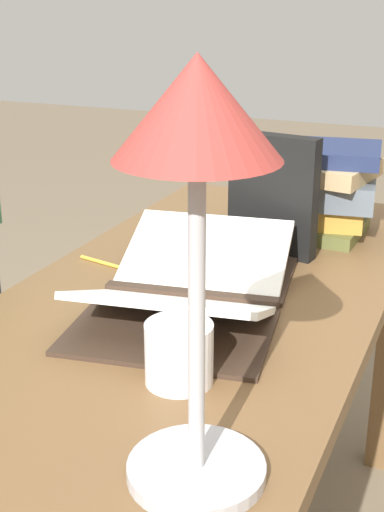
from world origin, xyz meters
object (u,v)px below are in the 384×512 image
object	(u,v)px
book_standing_upright	(273,195)
coffee_mug	(179,353)
open_book	(191,287)
book_stack_tall	(311,187)
reading_lamp	(197,168)
pencil	(113,265)

from	to	relation	value
book_standing_upright	coffee_mug	world-z (taller)	book_standing_upright
coffee_mug	open_book	bearing A→B (deg)	-159.82
book_stack_tall	coffee_mug	size ratio (longest dim) A/B	2.47
book_standing_upright	coffee_mug	size ratio (longest dim) A/B	1.98
reading_lamp	pencil	xyz separation A→B (m)	(-0.53, -0.40, -0.35)
book_stack_tall	book_standing_upright	bearing A→B (deg)	-13.33
book_stack_tall	coffee_mug	xyz separation A→B (m)	(0.71, 0.00, -0.06)
open_book	reading_lamp	bearing A→B (deg)	15.20
book_standing_upright	book_stack_tall	bearing A→B (deg)	175.65
reading_lamp	coffee_mug	distance (m)	0.37
book_standing_upright	pencil	size ratio (longest dim) A/B	1.49
reading_lamp	open_book	bearing A→B (deg)	-155.78
open_book	reading_lamp	distance (m)	0.58
reading_lamp	coffee_mug	xyz separation A→B (m)	(-0.18, -0.10, -0.31)
coffee_mug	pencil	xyz separation A→B (m)	(-0.35, -0.30, -0.04)
open_book	pencil	xyz separation A→B (m)	(-0.09, -0.21, -0.02)
book_standing_upright	coffee_mug	xyz separation A→B (m)	(0.55, 0.04, -0.08)
open_book	coffee_mug	size ratio (longest dim) A/B	4.33
book_standing_upright	reading_lamp	size ratio (longest dim) A/B	0.54
open_book	book_stack_tall	size ratio (longest dim) A/B	1.75
open_book	book_standing_upright	world-z (taller)	book_standing_upright
book_stack_tall	coffee_mug	distance (m)	0.71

